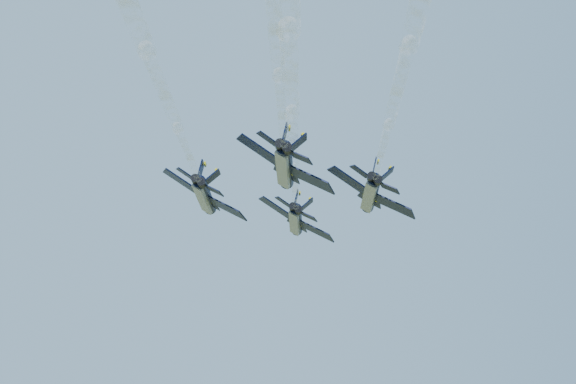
{
  "coord_description": "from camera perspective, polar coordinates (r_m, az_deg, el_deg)",
  "views": [
    {
      "loc": [
        -10.05,
        -99.05,
        79.08
      ],
      "look_at": [
        -3.05,
        2.35,
        102.76
      ],
      "focal_mm": 55.0,
      "sensor_mm": 36.0,
      "label": 1
    }
  ],
  "objects": [
    {
      "name": "smoke_trail_lead",
      "position": [
        56.51,
        -1.06,
        10.55
      ],
      "size": [
        10.58,
        82.09,
        3.1
      ],
      "rotation": [
        0.0,
        0.54,
        -0.1
      ],
      "color": "white"
    },
    {
      "name": "jet_lead",
      "position": [
        116.1,
        0.54,
        -1.86
      ],
      "size": [
        10.05,
        14.81,
        5.85
      ],
      "rotation": [
        0.0,
        0.54,
        -0.1
      ],
      "color": "black"
    },
    {
      "name": "jet_slot",
      "position": [
        88.99,
        -0.16,
        1.63
      ],
      "size": [
        10.05,
        14.81,
        5.85
      ],
      "rotation": [
        0.0,
        0.54,
        -0.1
      ],
      "color": "black"
    },
    {
      "name": "jet_left",
      "position": [
        102.54,
        -5.37,
        -0.29
      ],
      "size": [
        10.05,
        14.81,
        5.85
      ],
      "rotation": [
        0.0,
        0.54,
        -0.1
      ],
      "color": "black"
    },
    {
      "name": "jet_right",
      "position": [
        101.51,
        5.37,
        -0.16
      ],
      "size": [
        10.05,
        14.81,
        5.85
      ],
      "rotation": [
        0.0,
        0.54,
        -0.1
      ],
      "color": "black"
    }
  ]
}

